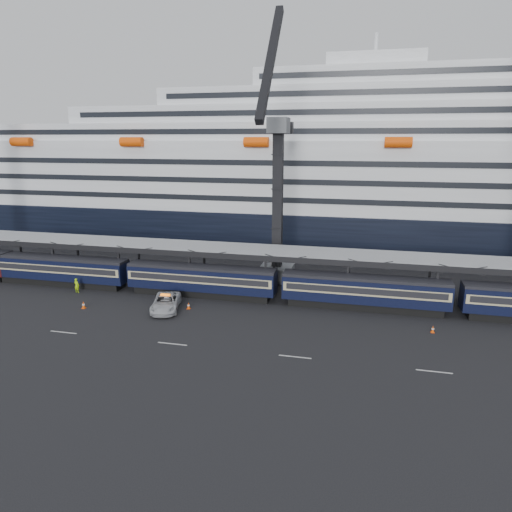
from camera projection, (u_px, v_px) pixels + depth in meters
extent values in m
plane|color=black|center=(451.00, 353.00, 42.28)|extent=(260.00, 260.00, 0.00)
cube|color=beige|center=(64.00, 332.00, 46.86)|extent=(3.00, 0.15, 0.02)
cube|color=beige|center=(172.00, 344.00, 44.23)|extent=(3.00, 0.15, 0.02)
cube|color=beige|center=(295.00, 357.00, 41.59)|extent=(3.00, 0.15, 0.02)
cube|color=beige|center=(434.00, 372.00, 38.95)|extent=(3.00, 0.15, 0.02)
cube|color=black|center=(63.00, 281.00, 62.16)|extent=(17.48, 2.40, 0.90)
cube|color=black|center=(62.00, 269.00, 61.71)|extent=(19.00, 2.80, 2.70)
cube|color=tan|center=(61.00, 267.00, 61.64)|extent=(18.62, 2.92, 1.05)
cube|color=black|center=(61.00, 266.00, 61.62)|extent=(17.86, 2.98, 0.70)
cube|color=black|center=(60.00, 258.00, 61.34)|extent=(19.00, 2.50, 0.35)
cube|color=black|center=(202.00, 292.00, 57.76)|extent=(17.48, 2.40, 0.90)
cube|color=black|center=(201.00, 279.00, 57.31)|extent=(19.00, 2.80, 2.70)
cube|color=tan|center=(201.00, 276.00, 57.24)|extent=(18.62, 2.92, 1.05)
cube|color=black|center=(201.00, 276.00, 57.23)|extent=(17.86, 2.98, 0.70)
cube|color=black|center=(201.00, 267.00, 56.94)|extent=(19.00, 2.50, 0.35)
cube|color=black|center=(363.00, 305.00, 53.36)|extent=(17.48, 2.40, 0.90)
cube|color=black|center=(364.00, 290.00, 52.92)|extent=(19.00, 2.80, 2.70)
cube|color=tan|center=(364.00, 288.00, 52.84)|extent=(18.62, 2.92, 1.05)
cube|color=black|center=(364.00, 287.00, 52.83)|extent=(17.86, 2.98, 0.70)
cube|color=black|center=(365.00, 278.00, 52.54)|extent=(19.00, 2.50, 0.35)
cube|color=gray|center=(435.00, 259.00, 54.14)|extent=(130.00, 6.00, 0.25)
cube|color=black|center=(438.00, 269.00, 51.39)|extent=(130.00, 0.25, 0.70)
cube|color=black|center=(431.00, 256.00, 57.05)|extent=(130.00, 0.25, 0.70)
cube|color=black|center=(21.00, 249.00, 70.65)|extent=(0.25, 0.25, 5.40)
cube|color=black|center=(54.00, 262.00, 63.17)|extent=(0.25, 0.25, 5.40)
cube|color=black|center=(78.00, 253.00, 68.45)|extent=(0.25, 0.25, 5.40)
cube|color=black|center=(119.00, 267.00, 60.97)|extent=(0.25, 0.25, 5.40)
cube|color=black|center=(139.00, 257.00, 66.25)|extent=(0.25, 0.25, 5.40)
cube|color=black|center=(190.00, 272.00, 58.77)|extent=(0.25, 0.25, 5.40)
cube|color=black|center=(204.00, 261.00, 64.05)|extent=(0.25, 0.25, 5.40)
cube|color=black|center=(265.00, 277.00, 56.57)|extent=(0.25, 0.25, 5.40)
cube|color=black|center=(274.00, 265.00, 61.86)|extent=(0.25, 0.25, 5.40)
cube|color=black|center=(347.00, 282.00, 54.37)|extent=(0.25, 0.25, 5.40)
cube|color=black|center=(349.00, 270.00, 59.66)|extent=(0.25, 0.25, 5.40)
cube|color=black|center=(436.00, 288.00, 52.18)|extent=(0.25, 0.25, 5.40)
cube|color=black|center=(430.00, 275.00, 57.46)|extent=(0.25, 0.25, 5.40)
cube|color=black|center=(409.00, 226.00, 84.80)|extent=(200.00, 28.00, 7.00)
cube|color=silver|center=(414.00, 175.00, 82.44)|extent=(190.00, 26.88, 12.00)
cube|color=silver|center=(417.00, 132.00, 80.57)|extent=(160.00, 24.64, 3.00)
cube|color=black|center=(426.00, 131.00, 68.90)|extent=(153.60, 0.12, 0.90)
cube|color=silver|center=(419.00, 114.00, 79.82)|extent=(124.00, 21.84, 3.00)
cube|color=black|center=(427.00, 110.00, 69.47)|extent=(119.04, 0.12, 0.90)
cube|color=silver|center=(420.00, 96.00, 79.07)|extent=(90.00, 19.04, 3.00)
cube|color=black|center=(427.00, 91.00, 70.05)|extent=(86.40, 0.12, 0.90)
cube|color=silver|center=(422.00, 78.00, 78.33)|extent=(56.00, 16.24, 3.00)
cube|color=black|center=(428.00, 71.00, 70.62)|extent=(53.76, 0.12, 0.90)
cube|color=silver|center=(375.00, 64.00, 79.46)|extent=(16.00, 12.00, 2.50)
cylinder|color=#FF5008|center=(22.00, 142.00, 83.14)|extent=(4.00, 1.60, 1.60)
cylinder|color=#FF5008|center=(132.00, 142.00, 78.30)|extent=(4.00, 1.60, 1.60)
cylinder|color=#FF5008|center=(256.00, 142.00, 73.47)|extent=(4.00, 1.60, 1.60)
cylinder|color=#FF5008|center=(398.00, 142.00, 68.63)|extent=(4.00, 1.60, 1.60)
cube|color=#4B4E52|center=(277.00, 272.00, 64.35)|extent=(4.50, 4.50, 2.00)
cube|color=black|center=(278.00, 202.00, 61.86)|extent=(1.30, 1.30, 18.00)
cube|color=#4B4E52|center=(279.00, 125.00, 59.37)|extent=(2.60, 3.20, 2.00)
cube|color=black|center=(270.00, 61.00, 52.20)|extent=(0.90, 12.26, 14.37)
cube|color=black|center=(282.00, 126.00, 61.75)|extent=(0.90, 5.04, 0.90)
cube|color=black|center=(285.00, 128.00, 64.18)|extent=(2.20, 1.60, 1.60)
imported|color=#B1B3B9|center=(166.00, 303.00, 52.85)|extent=(4.52, 6.92, 1.77)
imported|color=#A9E60C|center=(77.00, 285.00, 58.83)|extent=(0.74, 0.53, 1.90)
cube|color=#FF5008|center=(84.00, 308.00, 53.52)|extent=(0.43, 0.43, 0.05)
cone|color=#FF5008|center=(83.00, 305.00, 53.41)|extent=(0.37, 0.37, 0.82)
cylinder|color=white|center=(83.00, 305.00, 53.41)|extent=(0.31, 0.31, 0.14)
cube|color=#FF5008|center=(161.00, 307.00, 53.80)|extent=(0.40, 0.40, 0.04)
cone|color=#FF5008|center=(161.00, 304.00, 53.70)|extent=(0.34, 0.34, 0.76)
cylinder|color=white|center=(161.00, 304.00, 53.70)|extent=(0.28, 0.28, 0.13)
cube|color=#FF5008|center=(189.00, 309.00, 53.38)|extent=(0.40, 0.40, 0.04)
cone|color=#FF5008|center=(188.00, 305.00, 53.28)|extent=(0.33, 0.33, 0.75)
cylinder|color=white|center=(188.00, 305.00, 53.28)|extent=(0.28, 0.28, 0.13)
cube|color=#FF5008|center=(433.00, 332.00, 46.84)|extent=(0.37, 0.37, 0.04)
cone|color=#FF5008|center=(433.00, 329.00, 46.75)|extent=(0.31, 0.31, 0.70)
cylinder|color=white|center=(433.00, 329.00, 46.75)|extent=(0.26, 0.26, 0.12)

